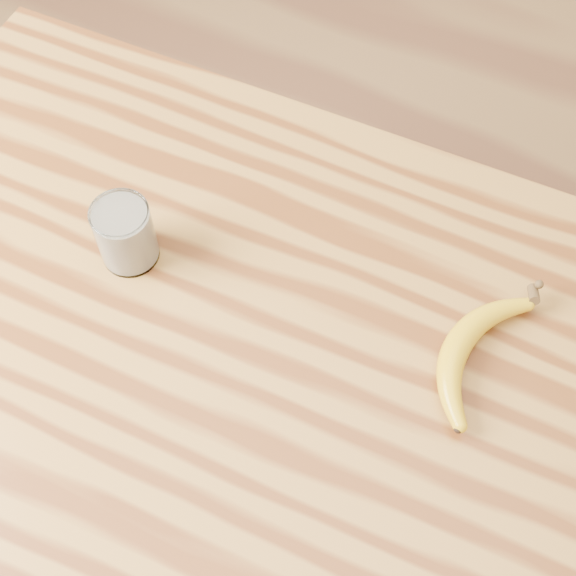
% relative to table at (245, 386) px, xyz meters
% --- Properties ---
extents(room, '(4.04, 4.04, 2.70)m').
position_rel_table_xyz_m(room, '(0.00, 0.00, 0.58)').
color(room, brown).
rests_on(room, ground).
extents(table, '(1.20, 0.80, 0.90)m').
position_rel_table_xyz_m(table, '(0.00, 0.00, 0.00)').
color(table, olive).
rests_on(table, ground).
extents(smoothie_glass, '(0.08, 0.08, 0.09)m').
position_rel_table_xyz_m(smoothie_glass, '(-0.19, 0.06, 0.18)').
color(smoothie_glass, white).
rests_on(smoothie_glass, table).
extents(banana, '(0.14, 0.29, 0.03)m').
position_rel_table_xyz_m(banana, '(0.25, 0.11, 0.15)').
color(banana, gold).
rests_on(banana, table).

